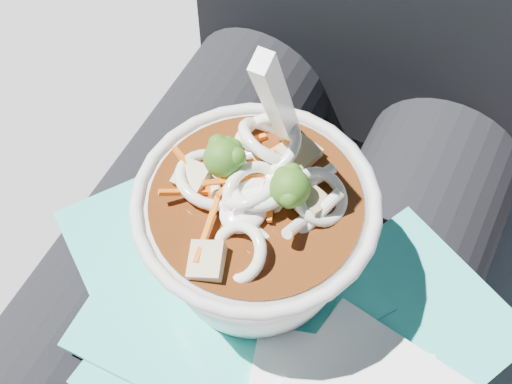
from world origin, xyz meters
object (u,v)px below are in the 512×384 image
at_px(plastic_bag, 250,298).
at_px(person_body, 293,211).
at_px(lap, 246,308).
at_px(udon_bowl, 256,226).
at_px(stone_ledge, 301,308).

bearing_deg(plastic_bag, person_body, 97.87).
bearing_deg(lap, plastic_bag, -54.36).
height_order(person_body, udon_bowl, person_body).
relative_size(plastic_bag, udon_bowl, 1.78).
height_order(stone_ledge, person_body, person_body).
xyz_separation_m(stone_ledge, plastic_bag, (0.02, -0.17, 0.39)).
distance_m(person_body, udon_bowl, 0.15).
bearing_deg(person_body, stone_ledge, 90.00).
height_order(person_body, plastic_bag, person_body).
distance_m(lap, person_body, 0.10).
bearing_deg(lap, stone_ledge, 90.00).
bearing_deg(person_body, udon_bowl, -84.51).
bearing_deg(plastic_bag, stone_ledge, 95.25).
distance_m(lap, plastic_bag, 0.09).
bearing_deg(plastic_bag, udon_bowl, 106.74).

